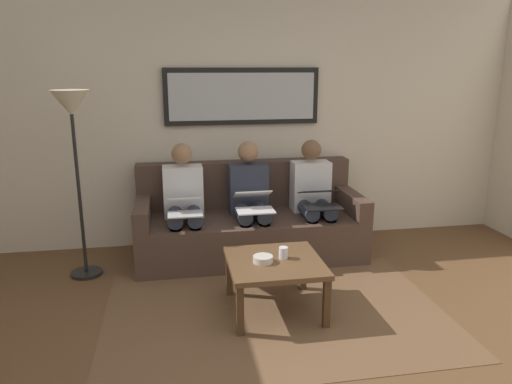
% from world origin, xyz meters
% --- Properties ---
extents(wall_rear, '(6.00, 0.12, 2.60)m').
position_xyz_m(wall_rear, '(0.00, -2.60, 1.30)').
color(wall_rear, beige).
rests_on(wall_rear, ground_plane).
extents(area_rug, '(2.60, 1.80, 0.01)m').
position_xyz_m(area_rug, '(0.00, -0.85, 0.00)').
color(area_rug, brown).
rests_on(area_rug, ground_plane).
extents(couch, '(2.20, 0.90, 0.90)m').
position_xyz_m(couch, '(0.00, -2.12, 0.31)').
color(couch, '#4C382D').
rests_on(couch, ground_plane).
extents(framed_mirror, '(1.59, 0.05, 0.57)m').
position_xyz_m(framed_mirror, '(0.00, -2.51, 1.55)').
color(framed_mirror, black).
extents(coffee_table, '(0.71, 0.71, 0.42)m').
position_xyz_m(coffee_table, '(-0.01, -0.90, 0.37)').
color(coffee_table, brown).
rests_on(coffee_table, ground_plane).
extents(cup, '(0.07, 0.07, 0.09)m').
position_xyz_m(cup, '(-0.08, -0.93, 0.46)').
color(cup, silver).
rests_on(cup, coffee_table).
extents(bowl, '(0.15, 0.15, 0.05)m').
position_xyz_m(bowl, '(0.09, -0.88, 0.44)').
color(bowl, beige).
rests_on(bowl, coffee_table).
extents(person_left, '(0.38, 0.58, 1.14)m').
position_xyz_m(person_left, '(-0.64, -2.05, 0.61)').
color(person_left, silver).
rests_on(person_left, couch).
extents(laptop_black, '(0.35, 0.37, 0.16)m').
position_xyz_m(laptop_black, '(-0.64, -1.81, 0.63)').
color(laptop_black, black).
extents(person_middle, '(0.38, 0.58, 1.14)m').
position_xyz_m(person_middle, '(0.00, -2.05, 0.61)').
color(person_middle, '#2D3342').
rests_on(person_middle, couch).
extents(laptop_white, '(0.34, 0.40, 0.17)m').
position_xyz_m(laptop_white, '(0.00, -1.82, 0.63)').
color(laptop_white, white).
extents(person_right, '(0.38, 0.58, 1.14)m').
position_xyz_m(person_right, '(0.64, -2.05, 0.61)').
color(person_right, silver).
rests_on(person_right, couch).
extents(laptop_silver, '(0.31, 0.34, 0.15)m').
position_xyz_m(laptop_silver, '(0.64, -1.80, 0.63)').
color(laptop_silver, silver).
extents(standing_lamp, '(0.32, 0.32, 1.66)m').
position_xyz_m(standing_lamp, '(1.55, -1.85, 1.37)').
color(standing_lamp, black).
rests_on(standing_lamp, ground_plane).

